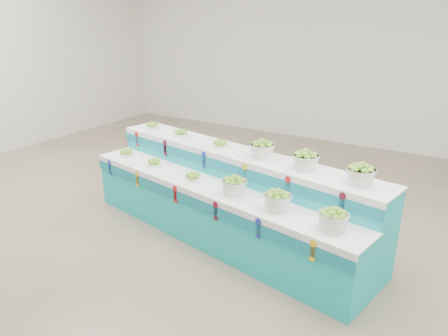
{
  "coord_description": "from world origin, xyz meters",
  "views": [
    {
      "loc": [
        2.87,
        -3.57,
        2.55
      ],
      "look_at": [
        0.44,
        0.33,
        0.87
      ],
      "focal_mm": 33.6,
      "sensor_mm": 36.0,
      "label": 1
    }
  ],
  "objects_px": {
    "display_stand": "(224,196)",
    "basket_lower_left": "(234,185)",
    "basket_upper_right": "(361,174)",
    "plate_upper_mid": "(181,132)"
  },
  "relations": [
    {
      "from": "plate_upper_mid",
      "to": "basket_upper_right",
      "type": "height_order",
      "value": "basket_upper_right"
    },
    {
      "from": "display_stand",
      "to": "basket_lower_left",
      "type": "distance_m",
      "value": 0.54
    },
    {
      "from": "plate_upper_mid",
      "to": "basket_upper_right",
      "type": "bearing_deg",
      "value": -10.56
    },
    {
      "from": "basket_lower_left",
      "to": "basket_upper_right",
      "type": "distance_m",
      "value": 1.31
    },
    {
      "from": "basket_upper_right",
      "to": "display_stand",
      "type": "bearing_deg",
      "value": 178.2
    },
    {
      "from": "display_stand",
      "to": "basket_upper_right",
      "type": "height_order",
      "value": "basket_upper_right"
    },
    {
      "from": "basket_lower_left",
      "to": "basket_upper_right",
      "type": "xyz_separation_m",
      "value": [
        1.25,
        0.25,
        0.3
      ]
    },
    {
      "from": "display_stand",
      "to": "plate_upper_mid",
      "type": "xyz_separation_m",
      "value": [
        -0.94,
        0.42,
        0.56
      ]
    },
    {
      "from": "display_stand",
      "to": "basket_lower_left",
      "type": "xyz_separation_m",
      "value": [
        0.32,
        -0.3,
        0.31
      ]
    },
    {
      "from": "display_stand",
      "to": "basket_upper_right",
      "type": "relative_size",
      "value": 13.86
    }
  ]
}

